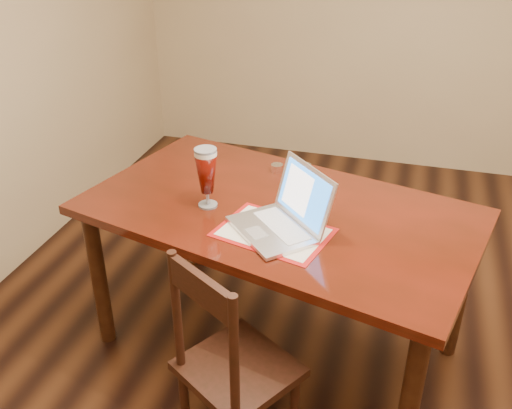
# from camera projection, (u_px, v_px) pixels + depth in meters

# --- Properties ---
(ground) EXTENTS (5.00, 5.00, 0.00)m
(ground) POSITION_uv_depth(u_px,v_px,m) (378.00, 373.00, 2.78)
(ground) COLOR black
(ground) RESTS_ON ground
(dining_table) EXTENTS (1.92, 1.38, 1.09)m
(dining_table) POSITION_uv_depth(u_px,v_px,m) (277.00, 225.00, 2.60)
(dining_table) COLOR #4D130A
(dining_table) RESTS_ON ground
(dining_chair) EXTENTS (0.55, 0.54, 0.96)m
(dining_chair) POSITION_uv_depth(u_px,v_px,m) (232.00, 367.00, 2.20)
(dining_chair) COLOR #32150E
(dining_chair) RESTS_ON ground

